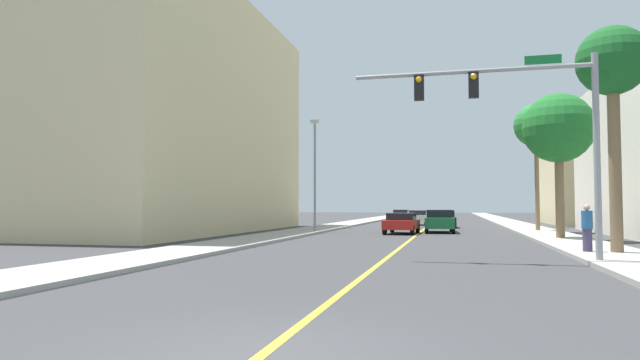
% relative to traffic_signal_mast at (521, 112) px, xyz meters
% --- Properties ---
extents(ground, '(192.00, 192.00, 0.00)m').
position_rel_traffic_signal_mast_xyz_m(ground, '(-4.36, 30.14, -4.77)').
color(ground, '#38383A').
extents(sidewalk_left, '(3.01, 168.00, 0.15)m').
position_rel_traffic_signal_mast_xyz_m(sidewalk_left, '(-12.01, 30.14, -4.70)').
color(sidewalk_left, '#9E9B93').
rests_on(sidewalk_left, ground).
extents(sidewalk_right, '(3.01, 168.00, 0.15)m').
position_rel_traffic_signal_mast_xyz_m(sidewalk_right, '(3.28, 30.14, -4.70)').
color(sidewalk_right, '#9E9B93').
rests_on(sidewalk_right, ground).
extents(lane_marking_center, '(0.16, 144.00, 0.01)m').
position_rel_traffic_signal_mast_xyz_m(lane_marking_center, '(-4.36, 30.14, -4.77)').
color(lane_marking_center, yellow).
rests_on(lane_marking_center, ground).
extents(building_left_near, '(13.35, 25.11, 15.88)m').
position_rel_traffic_signal_mast_xyz_m(building_left_near, '(-22.33, 16.05, 3.17)').
color(building_left_near, beige).
rests_on(building_left_near, ground).
extents(building_right_far, '(15.90, 15.79, 7.18)m').
position_rel_traffic_signal_mast_xyz_m(building_right_far, '(14.88, 39.25, -1.18)').
color(building_right_far, beige).
rests_on(building_right_far, ground).
extents(traffic_signal_mast, '(7.58, 0.36, 6.41)m').
position_rel_traffic_signal_mast_xyz_m(traffic_signal_mast, '(0.00, 0.00, 0.00)').
color(traffic_signal_mast, gray).
rests_on(traffic_signal_mast, sidewalk_right).
extents(street_lamp, '(0.56, 0.28, 7.34)m').
position_rel_traffic_signal_mast_xyz_m(street_lamp, '(-11.00, 16.39, -0.54)').
color(street_lamp, gray).
rests_on(street_lamp, sidewalk_left).
extents(palm_near, '(2.50, 2.50, 8.13)m').
position_rel_traffic_signal_mast_xyz_m(palm_near, '(3.51, 3.17, 2.01)').
color(palm_near, brown).
rests_on(palm_near, sidewalk_right).
extents(palm_mid, '(3.61, 3.61, 7.51)m').
position_rel_traffic_signal_mast_xyz_m(palm_mid, '(3.22, 12.10, 1.01)').
color(palm_mid, brown).
rests_on(palm_mid, sidewalk_right).
extents(palm_far, '(2.93, 2.93, 8.59)m').
position_rel_traffic_signal_mast_xyz_m(palm_far, '(3.38, 21.01, 2.41)').
color(palm_far, brown).
rests_on(palm_far, sidewalk_right).
extents(car_white, '(1.82, 3.87, 1.36)m').
position_rel_traffic_signal_mast_xyz_m(car_white, '(-5.35, 33.13, -4.06)').
color(car_white, white).
rests_on(car_white, ground).
extents(car_silver, '(1.88, 3.99, 1.36)m').
position_rel_traffic_signal_mast_xyz_m(car_silver, '(-7.73, 41.73, -4.05)').
color(car_silver, '#BCBCC1').
rests_on(car_silver, ground).
extents(car_black, '(2.02, 3.87, 1.43)m').
position_rel_traffic_signal_mast_xyz_m(car_black, '(-2.95, 27.49, -4.05)').
color(car_black, black).
rests_on(car_black, ground).
extents(car_green, '(2.07, 4.62, 1.52)m').
position_rel_traffic_signal_mast_xyz_m(car_green, '(-3.08, 19.23, -3.98)').
color(car_green, '#196638').
rests_on(car_green, ground).
extents(car_red, '(2.07, 4.32, 1.33)m').
position_rel_traffic_signal_mast_xyz_m(car_red, '(-5.39, 17.02, -4.07)').
color(car_red, red).
rests_on(car_red, ground).
extents(pedestrian, '(0.38, 0.38, 1.69)m').
position_rel_traffic_signal_mast_xyz_m(pedestrian, '(2.56, 3.24, -3.78)').
color(pedestrian, '#3F3859').
rests_on(pedestrian, sidewalk_right).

